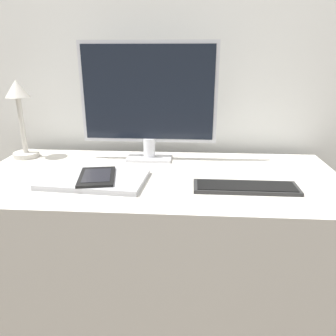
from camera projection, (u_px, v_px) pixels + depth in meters
wall_back at (166, 45)px, 1.38m from camera, size 3.60×0.05×2.40m
desk at (159, 265)px, 1.29m from camera, size 1.29×0.60×0.76m
monitor at (149, 98)px, 1.27m from camera, size 0.53×0.11×0.46m
keyboard at (246, 187)px, 1.04m from camera, size 0.33×0.10×0.01m
laptop at (95, 179)px, 1.10m from camera, size 0.36×0.24×0.02m
ereader at (97, 177)px, 1.09m from camera, size 0.15×0.20×0.01m
desk_lamp at (20, 109)px, 1.31m from camera, size 0.10×0.10×0.31m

